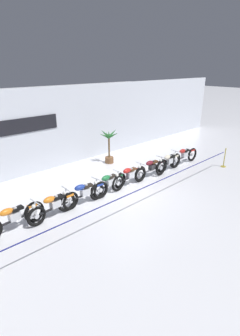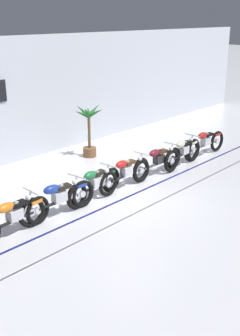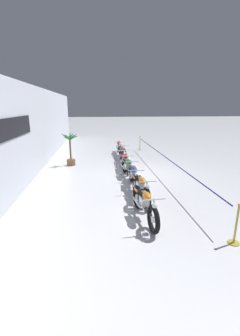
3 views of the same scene
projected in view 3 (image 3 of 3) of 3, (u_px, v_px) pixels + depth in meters
ground_plane at (139, 173)px, 11.27m from camera, size 120.00×120.00×0.00m
back_wall at (29, 132)px, 10.19m from camera, size 28.00×0.29×4.20m
motorcycle_orange_0 at (145, 204)px, 6.55m from camera, size 2.31×0.62×0.97m
motorcycle_orange_1 at (141, 187)px, 7.94m from camera, size 2.19×0.62×0.94m
motorcycle_blue_2 at (134, 176)px, 9.21m from camera, size 2.34×0.62×0.96m
motorcycle_green_3 at (128, 168)px, 10.49m from camera, size 2.17×0.62×0.94m
motorcycle_red_4 at (125, 161)px, 11.65m from camera, size 2.27×0.62×0.95m
motorcycle_maroon_5 at (123, 155)px, 13.09m from camera, size 2.38×0.62×0.94m
motorcycle_cream_6 at (122, 151)px, 14.27m from camera, size 2.22×0.62×0.98m
motorcycle_red_7 at (119, 147)px, 15.65m from camera, size 2.40×0.62×0.97m
potted_palm_left_of_row at (70, 148)px, 12.48m from camera, size 1.08×1.03×1.96m
stanchion_far_left at (173, 166)px, 9.73m from camera, size 12.08×0.28×1.05m
stanchion_mid_left at (140, 145)px, 17.09m from camera, size 0.28×0.28×1.05m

